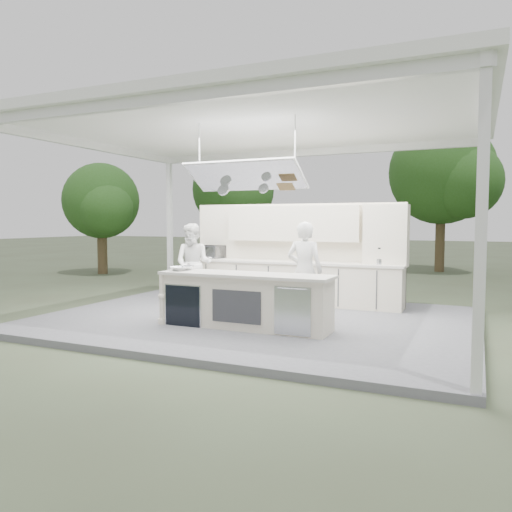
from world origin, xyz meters
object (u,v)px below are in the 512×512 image
at_px(head_chef, 305,271).
at_px(sous_chef, 194,264).
at_px(demo_island, 244,300).
at_px(back_counter, 290,282).

bearing_deg(head_chef, sous_chef, -18.04).
distance_m(head_chef, sous_chef, 2.98).
bearing_deg(head_chef, demo_island, 51.92).
height_order(demo_island, back_counter, same).
bearing_deg(sous_chef, back_counter, 13.45).
distance_m(back_counter, head_chef, 2.03).
bearing_deg(back_counter, demo_island, -86.37).
bearing_deg(back_counter, sous_chef, -153.57).
xyz_separation_m(demo_island, head_chef, (0.75, 1.06, 0.45)).
relative_size(head_chef, sous_chef, 1.03).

